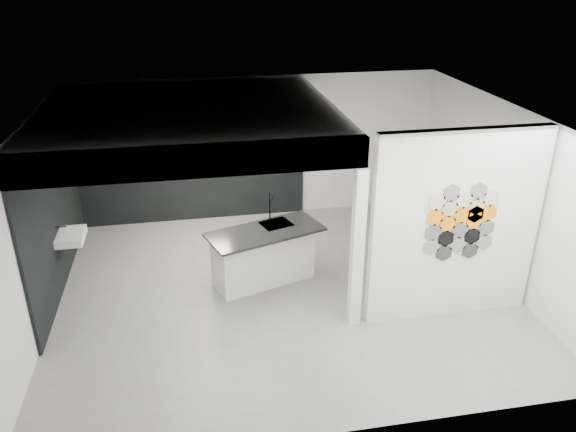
{
  "coord_description": "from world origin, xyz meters",
  "views": [
    {
      "loc": [
        -1.33,
        -7.46,
        4.79
      ],
      "look_at": [
        0.1,
        0.3,
        1.15
      ],
      "focal_mm": 35.0,
      "sensor_mm": 36.0,
      "label": 1
    }
  ],
  "objects_px": {
    "stockpot": "(131,158)",
    "kettle": "(254,151)",
    "wall_basin": "(71,237)",
    "glass_bowl": "(267,151)",
    "kitchen_island": "(264,254)",
    "utensil_cup": "(144,158)",
    "bottle_dark": "(167,155)",
    "glass_vase": "(267,150)",
    "partition_panel": "(456,227)"
  },
  "relations": [
    {
      "from": "kitchen_island",
      "to": "kettle",
      "type": "relative_size",
      "value": 11.51
    },
    {
      "from": "kettle",
      "to": "glass_bowl",
      "type": "distance_m",
      "value": 0.24
    },
    {
      "from": "glass_bowl",
      "to": "kitchen_island",
      "type": "bearing_deg",
      "value": -99.89
    },
    {
      "from": "glass_bowl",
      "to": "utensil_cup",
      "type": "bearing_deg",
      "value": 180.0
    },
    {
      "from": "kitchen_island",
      "to": "bottle_dark",
      "type": "distance_m",
      "value": 3.05
    },
    {
      "from": "partition_panel",
      "to": "kitchen_island",
      "type": "bearing_deg",
      "value": 151.87
    },
    {
      "from": "kettle",
      "to": "glass_bowl",
      "type": "relative_size",
      "value": 1.28
    },
    {
      "from": "bottle_dark",
      "to": "glass_vase",
      "type": "bearing_deg",
      "value": 0.0
    },
    {
      "from": "wall_basin",
      "to": "kitchen_island",
      "type": "relative_size",
      "value": 0.31
    },
    {
      "from": "partition_panel",
      "to": "glass_bowl",
      "type": "xyz_separation_m",
      "value": [
        -2.08,
        3.87,
        -0.03
      ]
    },
    {
      "from": "wall_basin",
      "to": "utensil_cup",
      "type": "relative_size",
      "value": 5.59
    },
    {
      "from": "wall_basin",
      "to": "bottle_dark",
      "type": "distance_m",
      "value": 2.61
    },
    {
      "from": "wall_basin",
      "to": "stockpot",
      "type": "bearing_deg",
      "value": 67.96
    },
    {
      "from": "partition_panel",
      "to": "glass_vase",
      "type": "distance_m",
      "value": 4.39
    },
    {
      "from": "kettle",
      "to": "glass_vase",
      "type": "distance_m",
      "value": 0.24
    },
    {
      "from": "stockpot",
      "to": "glass_vase",
      "type": "distance_m",
      "value": 2.55
    },
    {
      "from": "kitchen_island",
      "to": "glass_vase",
      "type": "distance_m",
      "value": 2.71
    },
    {
      "from": "stockpot",
      "to": "kettle",
      "type": "relative_size",
      "value": 1.13
    },
    {
      "from": "kitchen_island",
      "to": "glass_vase",
      "type": "bearing_deg",
      "value": 61.44
    },
    {
      "from": "wall_basin",
      "to": "kettle",
      "type": "bearing_deg",
      "value": 33.21
    },
    {
      "from": "partition_panel",
      "to": "kettle",
      "type": "distance_m",
      "value": 4.5
    },
    {
      "from": "glass_vase",
      "to": "stockpot",
      "type": "bearing_deg",
      "value": 180.0
    },
    {
      "from": "partition_panel",
      "to": "kitchen_island",
      "type": "height_order",
      "value": "partition_panel"
    },
    {
      "from": "partition_panel",
      "to": "kettle",
      "type": "height_order",
      "value": "partition_panel"
    },
    {
      "from": "kitchen_island",
      "to": "stockpot",
      "type": "bearing_deg",
      "value": 111.32
    },
    {
      "from": "glass_vase",
      "to": "utensil_cup",
      "type": "distance_m",
      "value": 2.32
    },
    {
      "from": "kettle",
      "to": "glass_vase",
      "type": "bearing_deg",
      "value": -20.2
    },
    {
      "from": "partition_panel",
      "to": "bottle_dark",
      "type": "height_order",
      "value": "partition_panel"
    },
    {
      "from": "wall_basin",
      "to": "kettle",
      "type": "relative_size",
      "value": 3.55
    },
    {
      "from": "wall_basin",
      "to": "utensil_cup",
      "type": "bearing_deg",
      "value": 62.53
    },
    {
      "from": "wall_basin",
      "to": "utensil_cup",
      "type": "distance_m",
      "value": 2.39
    },
    {
      "from": "kitchen_island",
      "to": "glass_vase",
      "type": "height_order",
      "value": "glass_vase"
    },
    {
      "from": "wall_basin",
      "to": "glass_vase",
      "type": "xyz_separation_m",
      "value": [
        3.39,
        2.07,
        0.54
      ]
    },
    {
      "from": "glass_vase",
      "to": "bottle_dark",
      "type": "bearing_deg",
      "value": 180.0
    },
    {
      "from": "kettle",
      "to": "utensil_cup",
      "type": "distance_m",
      "value": 2.08
    },
    {
      "from": "partition_panel",
      "to": "bottle_dark",
      "type": "distance_m",
      "value": 5.54
    },
    {
      "from": "wall_basin",
      "to": "glass_vase",
      "type": "relative_size",
      "value": 4.27
    },
    {
      "from": "partition_panel",
      "to": "utensil_cup",
      "type": "height_order",
      "value": "partition_panel"
    },
    {
      "from": "stockpot",
      "to": "utensil_cup",
      "type": "height_order",
      "value": "stockpot"
    },
    {
      "from": "kettle",
      "to": "kitchen_island",
      "type": "bearing_deg",
      "value": -114.83
    },
    {
      "from": "partition_panel",
      "to": "stockpot",
      "type": "bearing_deg",
      "value": 140.14
    },
    {
      "from": "stockpot",
      "to": "bottle_dark",
      "type": "xyz_separation_m",
      "value": [
        0.65,
        0.0,
        0.0
      ]
    },
    {
      "from": "glass_bowl",
      "to": "glass_vase",
      "type": "relative_size",
      "value": 0.94
    },
    {
      "from": "kitchen_island",
      "to": "glass_bowl",
      "type": "height_order",
      "value": "kitchen_island"
    },
    {
      "from": "partition_panel",
      "to": "stockpot",
      "type": "xyz_separation_m",
      "value": [
        -4.63,
        3.87,
        -0.0
      ]
    },
    {
      "from": "partition_panel",
      "to": "kitchen_island",
      "type": "xyz_separation_m",
      "value": [
        -2.51,
        1.34,
        -0.91
      ]
    },
    {
      "from": "glass_vase",
      "to": "utensil_cup",
      "type": "xyz_separation_m",
      "value": [
        -2.32,
        0.0,
        -0.02
      ]
    },
    {
      "from": "stockpot",
      "to": "glass_bowl",
      "type": "relative_size",
      "value": 1.45
    },
    {
      "from": "kitchen_island",
      "to": "glass_bowl",
      "type": "relative_size",
      "value": 14.71
    },
    {
      "from": "glass_bowl",
      "to": "utensil_cup",
      "type": "relative_size",
      "value": 1.23
    }
  ]
}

